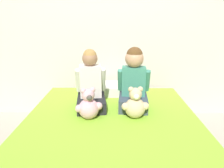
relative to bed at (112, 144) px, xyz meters
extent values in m
plane|color=#B2A899|center=(0.00, 0.00, -0.21)|extent=(14.00, 14.00, 0.00)
cube|color=beige|center=(0.00, 1.11, 1.04)|extent=(8.00, 0.06, 2.50)
cube|color=#2D2D33|center=(0.00, 0.00, -0.10)|extent=(1.63, 1.96, 0.22)
cube|color=white|center=(0.00, 0.00, 0.10)|extent=(1.60, 1.92, 0.16)
cube|color=#8CC633|center=(0.00, 0.00, 0.19)|extent=(1.62, 1.94, 0.03)
cube|color=black|center=(-0.21, 0.33, 0.27)|extent=(0.32, 0.39, 0.12)
cube|color=silver|center=(-0.22, 0.38, 0.49)|extent=(0.23, 0.19, 0.32)
sphere|color=#9E7051|center=(-0.22, 0.38, 0.72)|extent=(0.15, 0.15, 0.15)
sphere|color=#A37A42|center=(-0.22, 0.38, 0.75)|extent=(0.13, 0.13, 0.13)
cylinder|color=silver|center=(-0.34, 0.37, 0.50)|extent=(0.07, 0.15, 0.26)
cylinder|color=silver|center=(-0.10, 0.40, 0.50)|extent=(0.07, 0.15, 0.26)
cube|color=#384251|center=(0.21, 0.33, 0.28)|extent=(0.31, 0.33, 0.13)
cube|color=#3D8470|center=(0.22, 0.37, 0.49)|extent=(0.24, 0.14, 0.30)
sphere|color=tan|center=(0.22, 0.37, 0.72)|extent=(0.18, 0.18, 0.18)
sphere|color=brown|center=(0.22, 0.37, 0.75)|extent=(0.16, 0.16, 0.16)
cylinder|color=#3D8470|center=(0.08, 0.38, 0.50)|extent=(0.07, 0.14, 0.24)
cylinder|color=#3D8470|center=(0.35, 0.36, 0.50)|extent=(0.07, 0.14, 0.24)
sphere|color=#DBA3B2|center=(-0.21, 0.11, 0.30)|extent=(0.19, 0.19, 0.19)
sphere|color=#DBA3B2|center=(-0.21, 0.11, 0.44)|extent=(0.12, 0.12, 0.12)
sphere|color=#4C4742|center=(-0.20, 0.06, 0.43)|extent=(0.05, 0.05, 0.05)
sphere|color=#DBA3B2|center=(-0.25, 0.10, 0.48)|extent=(0.05, 0.05, 0.05)
sphere|color=#DBA3B2|center=(-0.17, 0.13, 0.48)|extent=(0.05, 0.05, 0.05)
sphere|color=#DBA3B2|center=(-0.29, 0.07, 0.33)|extent=(0.07, 0.07, 0.07)
sphere|color=#DBA3B2|center=(-0.12, 0.12, 0.33)|extent=(0.07, 0.07, 0.07)
sphere|color=#D1B78E|center=(0.21, 0.13, 0.30)|extent=(0.19, 0.19, 0.19)
sphere|color=#D1B78E|center=(0.21, 0.13, 0.44)|extent=(0.12, 0.12, 0.12)
sphere|color=white|center=(0.22, 0.08, 0.44)|extent=(0.05, 0.05, 0.05)
sphere|color=#D1B78E|center=(0.17, 0.13, 0.49)|extent=(0.05, 0.05, 0.05)
sphere|color=#D1B78E|center=(0.26, 0.14, 0.49)|extent=(0.05, 0.05, 0.05)
sphere|color=#D1B78E|center=(0.13, 0.11, 0.33)|extent=(0.07, 0.07, 0.07)
sphere|color=#D1B78E|center=(0.31, 0.12, 0.33)|extent=(0.07, 0.07, 0.07)
cube|color=silver|center=(0.00, 0.78, 0.26)|extent=(0.55, 0.33, 0.11)
camera|label=1|loc=(0.02, -1.56, 1.09)|focal=32.00mm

